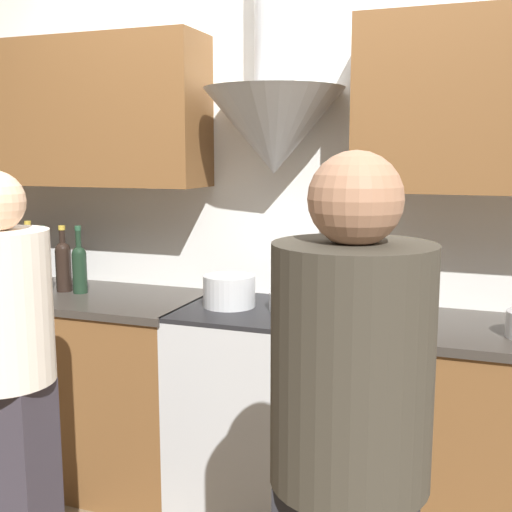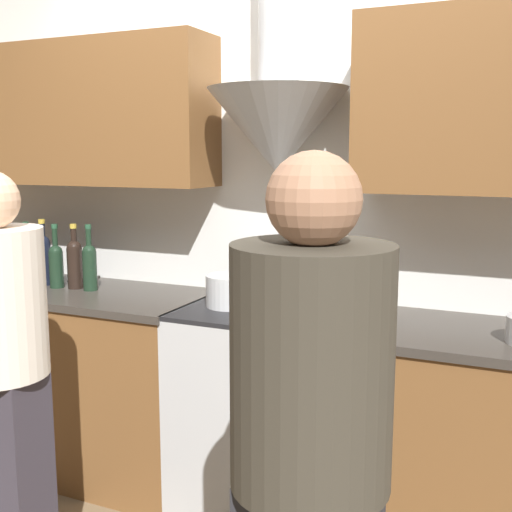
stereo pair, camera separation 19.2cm
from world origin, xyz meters
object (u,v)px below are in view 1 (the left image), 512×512
Objects in this scene: wine_bottle_7 at (63,264)px; wine_bottle_8 at (79,266)px; stock_pot at (229,291)px; person_foreground_right at (349,470)px; stove_range at (264,410)px; wine_bottle_5 at (30,260)px; mixing_bowl at (303,301)px; person_foreground_left at (5,382)px; wine_bottle_4 at (13,261)px; orange_fruit at (378,314)px; wine_bottle_6 at (44,266)px.

wine_bottle_8 reaches higher than wine_bottle_7.
person_foreground_right is at bearing -56.49° from stock_pot.
stove_range is 2.85× the size of wine_bottle_8.
wine_bottle_8 is (0.30, -0.01, -0.01)m from wine_bottle_5.
wine_bottle_5 is 1.15× the size of mixing_bowl.
stove_range is 0.60× the size of person_foreground_left.
person_foreground_right is at bearing -62.29° from stove_range.
wine_bottle_4 is at bearing -179.54° from wine_bottle_8.
person_foreground_left is 1.24m from person_foreground_right.
wine_bottle_7 reaches higher than orange_fruit.
orange_fruit is at bearing -7.99° from stove_range.
wine_bottle_7 reaches higher than stock_pot.
stock_pot is (0.79, -0.01, -0.06)m from wine_bottle_8.
person_foreground_right is (0.47, -1.25, -0.09)m from mixing_bowl.
orange_fruit is at bearing -2.07° from wine_bottle_6.
wine_bottle_8 is at bearing -2.05° from wine_bottle_5.
stock_pot is at bearing 66.27° from person_foreground_left.
stock_pot reaches higher than stove_range.
wine_bottle_6 is 0.98× the size of wine_bottle_8.
person_foreground_left is (-0.58, -0.95, 0.39)m from stove_range.
mixing_bowl is (1.21, 0.03, -0.10)m from wine_bottle_7.
wine_bottle_6 reaches higher than mixing_bowl.
wine_bottle_4 is 1.86m from orange_fruit.
wine_bottle_7 is at bearing 176.90° from orange_fruit.
orange_fruit is 0.05× the size of person_foreground_left.
stove_range is 2.75× the size of wine_bottle_5.
wine_bottle_7 is at bearing 116.12° from person_foreground_left.
person_foreground_left is (0.47, -0.96, -0.21)m from wine_bottle_7.
person_foreground_right is at bearing -32.84° from wine_bottle_5.
wine_bottle_8 is at bearing 4.74° from wine_bottle_6.
mixing_bowl reaches higher than stove_range.
wine_bottle_7 is (0.30, 0.01, 0.00)m from wine_bottle_4.
wine_bottle_7 is (-1.05, 0.01, 0.60)m from stove_range.
wine_bottle_5 reaches higher than mixing_bowl.
stock_pot is 0.68m from orange_fruit.
person_foreground_right is (1.68, -1.21, -0.19)m from wine_bottle_7.
wine_bottle_5 is (-1.25, 0.02, 0.61)m from stove_range.
wine_bottle_5 is at bearing 177.17° from orange_fruit.
wine_bottle_6 is (-1.15, -0.01, 0.59)m from stove_range.
stove_range is at bearing 0.77° from stock_pot.
person_foreground_right reaches higher than person_foreground_left.
wine_bottle_8 reaches higher than orange_fruit.
stove_range is 3.17× the size of mixing_bowl.
person_foreground_right reaches higher than wine_bottle_7.
person_foreground_right reaches higher than wine_bottle_8.
person_foreground_left is at bearing -113.73° from stock_pot.
stove_range is at bearing -0.29° from wine_bottle_8.
wine_bottle_5 is at bearing 177.95° from wine_bottle_8.
wine_bottle_6 is 0.99× the size of wine_bottle_7.
mixing_bowl is at bearing 53.29° from person_foreground_left.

